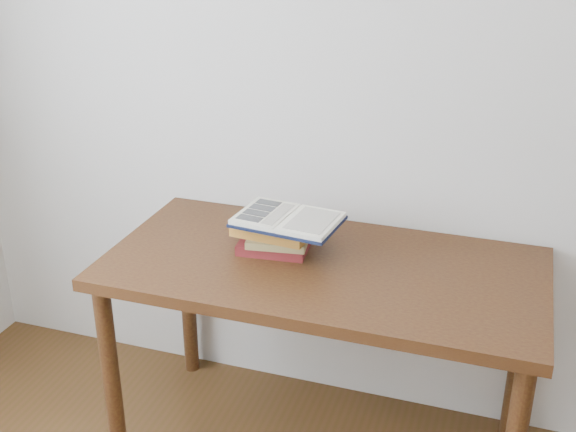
% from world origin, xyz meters
% --- Properties ---
extents(room_shell, '(3.54, 3.54, 2.62)m').
position_xyz_m(room_shell, '(-0.08, 0.01, 1.63)').
color(room_shell, beige).
rests_on(room_shell, ground).
extents(desk, '(1.44, 0.72, 0.77)m').
position_xyz_m(desk, '(-0.12, 1.38, 0.67)').
color(desk, '#472D11').
rests_on(desk, ground).
extents(book_stack, '(0.27, 0.19, 0.12)m').
position_xyz_m(book_stack, '(-0.30, 1.42, 0.83)').
color(book_stack, maroon).
rests_on(book_stack, desk).
extents(open_book, '(0.36, 0.27, 0.03)m').
position_xyz_m(open_book, '(-0.25, 1.40, 0.90)').
color(open_book, black).
rests_on(open_book, book_stack).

